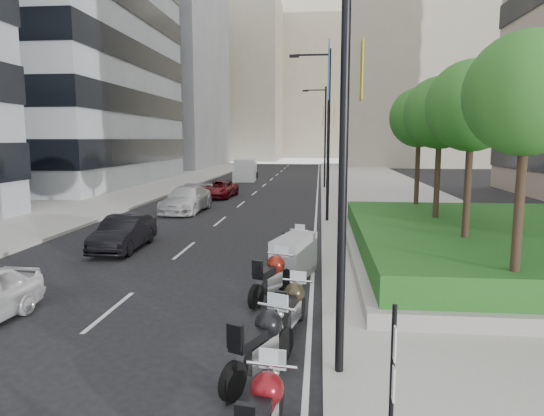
# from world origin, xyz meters

# --- Properties ---
(ground) EXTENTS (160.00, 160.00, 0.00)m
(ground) POSITION_xyz_m (0.00, 0.00, 0.00)
(ground) COLOR black
(ground) RESTS_ON ground
(sidewalk_right) EXTENTS (10.00, 100.00, 0.15)m
(sidewalk_right) POSITION_xyz_m (9.00, 30.00, 0.07)
(sidewalk_right) COLOR #9E9B93
(sidewalk_right) RESTS_ON ground
(sidewalk_left) EXTENTS (8.00, 100.00, 0.15)m
(sidewalk_left) POSITION_xyz_m (-12.00, 30.00, 0.07)
(sidewalk_left) COLOR #9E9B93
(sidewalk_left) RESTS_ON ground
(lane_edge) EXTENTS (0.12, 100.00, 0.01)m
(lane_edge) POSITION_xyz_m (3.70, 30.00, 0.01)
(lane_edge) COLOR silver
(lane_edge) RESTS_ON ground
(lane_centre) EXTENTS (0.12, 100.00, 0.01)m
(lane_centre) POSITION_xyz_m (-1.50, 30.00, 0.01)
(lane_centre) COLOR silver
(lane_centre) RESTS_ON ground
(building_grey_far) EXTENTS (22.00, 26.00, 30.00)m
(building_grey_far) POSITION_xyz_m (-24.00, 70.00, 15.00)
(building_grey_far) COLOR gray
(building_grey_far) RESTS_ON ground
(building_cream_right) EXTENTS (28.00, 24.00, 36.00)m
(building_cream_right) POSITION_xyz_m (22.00, 80.00, 18.00)
(building_cream_right) COLOR #B7AD93
(building_cream_right) RESTS_ON ground
(building_cream_left) EXTENTS (26.00, 24.00, 34.00)m
(building_cream_left) POSITION_xyz_m (-18.00, 100.00, 17.00)
(building_cream_left) COLOR #B7AD93
(building_cream_left) RESTS_ON ground
(building_cream_centre) EXTENTS (30.00, 24.00, 38.00)m
(building_cream_centre) POSITION_xyz_m (2.00, 120.00, 19.00)
(building_cream_centre) COLOR #B7AD93
(building_cream_centre) RESTS_ON ground
(planter) EXTENTS (10.00, 14.00, 0.40)m
(planter) POSITION_xyz_m (10.00, 10.00, 0.35)
(planter) COLOR gray
(planter) RESTS_ON sidewalk_right
(hedge) EXTENTS (9.40, 13.40, 0.80)m
(hedge) POSITION_xyz_m (10.00, 10.00, 0.95)
(hedge) COLOR #113D16
(hedge) RESTS_ON planter
(tree_0) EXTENTS (2.80, 2.80, 6.30)m
(tree_0) POSITION_xyz_m (8.50, 4.00, 5.42)
(tree_0) COLOR #332319
(tree_0) RESTS_ON planter
(tree_1) EXTENTS (2.80, 2.80, 6.30)m
(tree_1) POSITION_xyz_m (8.50, 8.00, 5.42)
(tree_1) COLOR #332319
(tree_1) RESTS_ON planter
(tree_2) EXTENTS (2.80, 2.80, 6.30)m
(tree_2) POSITION_xyz_m (8.50, 12.00, 5.42)
(tree_2) COLOR #332319
(tree_2) RESTS_ON planter
(tree_3) EXTENTS (2.80, 2.80, 6.30)m
(tree_3) POSITION_xyz_m (8.50, 16.00, 5.42)
(tree_3) COLOR #332319
(tree_3) RESTS_ON planter
(lamp_post_0) EXTENTS (2.34, 0.45, 9.00)m
(lamp_post_0) POSITION_xyz_m (4.14, 1.00, 5.07)
(lamp_post_0) COLOR black
(lamp_post_0) RESTS_ON ground
(lamp_post_1) EXTENTS (2.34, 0.45, 9.00)m
(lamp_post_1) POSITION_xyz_m (4.14, 18.00, 5.07)
(lamp_post_1) COLOR black
(lamp_post_1) RESTS_ON ground
(lamp_post_2) EXTENTS (2.34, 0.45, 9.00)m
(lamp_post_2) POSITION_xyz_m (4.14, 36.00, 5.07)
(lamp_post_2) COLOR black
(lamp_post_2) RESTS_ON ground
(parking_sign) EXTENTS (0.06, 0.32, 2.50)m
(parking_sign) POSITION_xyz_m (4.80, -2.00, 1.46)
(parking_sign) COLOR black
(parking_sign) RESTS_ON ground
(motorcycle_1) EXTENTS (0.76, 2.29, 1.14)m
(motorcycle_1) POSITION_xyz_m (3.15, -1.40, 0.61)
(motorcycle_1) COLOR black
(motorcycle_1) RESTS_ON ground
(motorcycle_2) EXTENTS (1.21, 2.31, 1.23)m
(motorcycle_2) POSITION_xyz_m (2.85, 0.89, 0.66)
(motorcycle_2) COLOR black
(motorcycle_2) RESTS_ON ground
(motorcycle_3) EXTENTS (0.80, 2.18, 1.10)m
(motorcycle_3) POSITION_xyz_m (3.28, 3.14, 0.59)
(motorcycle_3) COLOR black
(motorcycle_3) RESTS_ON ground
(motorcycle_4) EXTENTS (1.09, 2.30, 1.20)m
(motorcycle_4) POSITION_xyz_m (2.60, 5.36, 0.64)
(motorcycle_4) COLOR black
(motorcycle_4) RESTS_ON ground
(motorcycle_5) EXTENTS (1.47, 2.37, 1.34)m
(motorcycle_5) POSITION_xyz_m (3.10, 7.60, 0.67)
(motorcycle_5) COLOR black
(motorcycle_5) RESTS_ON ground
(motorcycle_6) EXTENTS (0.93, 2.09, 1.08)m
(motorcycle_6) POSITION_xyz_m (2.99, 9.81, 0.58)
(motorcycle_6) COLOR black
(motorcycle_6) RESTS_ON ground
(car_b) EXTENTS (1.53, 4.17, 1.37)m
(car_b) POSITION_xyz_m (-3.97, 10.90, 0.68)
(car_b) COLOR black
(car_b) RESTS_ON ground
(car_c) EXTENTS (2.46, 5.50, 1.57)m
(car_c) POSITION_xyz_m (-4.25, 21.22, 0.78)
(car_c) COLOR #BABABC
(car_c) RESTS_ON ground
(car_d) EXTENTS (2.47, 4.82, 1.30)m
(car_d) POSITION_xyz_m (-3.80, 28.71, 0.65)
(car_d) COLOR maroon
(car_d) RESTS_ON ground
(delivery_van) EXTENTS (2.57, 5.72, 2.33)m
(delivery_van) POSITION_xyz_m (-4.12, 44.23, 1.09)
(delivery_van) COLOR white
(delivery_van) RESTS_ON ground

